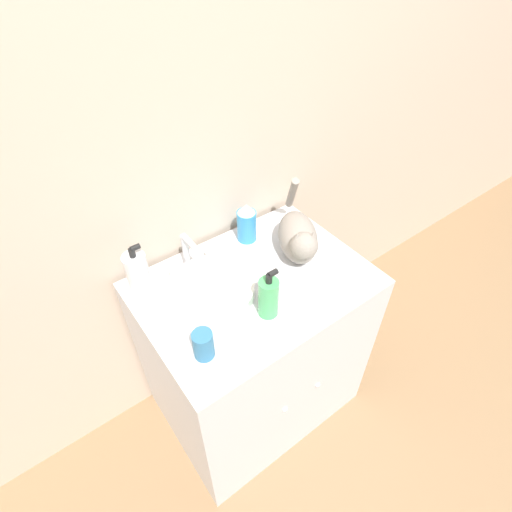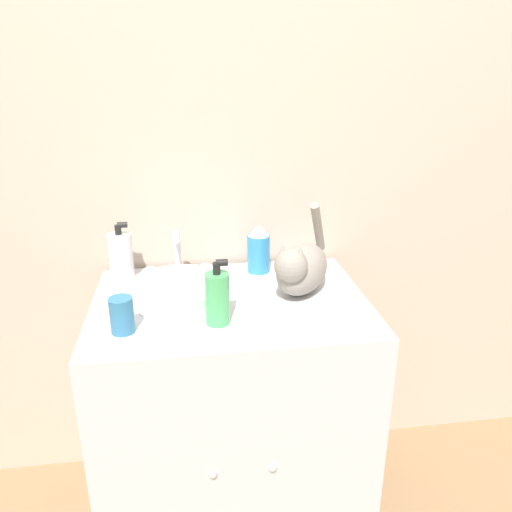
% 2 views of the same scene
% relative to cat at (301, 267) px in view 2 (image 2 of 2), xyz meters
% --- Properties ---
extents(wall_back, '(6.00, 0.05, 2.50)m').
position_rel_cat_xyz_m(wall_back, '(-0.21, 0.30, 0.37)').
color(wall_back, '#C6B29E').
rests_on(wall_back, ground_plane).
extents(vanity_cabinet, '(0.79, 0.59, 0.80)m').
position_rel_cat_xyz_m(vanity_cabinet, '(-0.21, -0.03, -0.48)').
color(vanity_cabinet, silver).
rests_on(vanity_cabinet, ground_plane).
extents(sink_basin, '(0.29, 0.29, 0.05)m').
position_rel_cat_xyz_m(sink_basin, '(-0.36, 0.01, -0.06)').
color(sink_basin, white).
rests_on(sink_basin, vanity_cabinet).
extents(faucet, '(0.21, 0.10, 0.16)m').
position_rel_cat_xyz_m(faucet, '(-0.36, 0.16, -0.01)').
color(faucet, silver).
rests_on(faucet, vanity_cabinet).
extents(cat, '(0.25, 0.35, 0.25)m').
position_rel_cat_xyz_m(cat, '(0.00, 0.00, 0.00)').
color(cat, gray).
rests_on(cat, vanity_cabinet).
extents(soap_bottle, '(0.08, 0.08, 0.19)m').
position_rel_cat_xyz_m(soap_bottle, '(-0.54, 0.18, -0.00)').
color(soap_bottle, silver).
rests_on(soap_bottle, vanity_cabinet).
extents(spray_bottle, '(0.07, 0.07, 0.16)m').
position_rel_cat_xyz_m(spray_bottle, '(-0.10, 0.18, -0.00)').
color(spray_bottle, '#338CCC').
rests_on(spray_bottle, vanity_cabinet).
extents(lotion_bottle, '(0.06, 0.06, 0.18)m').
position_rel_cat_xyz_m(lotion_bottle, '(-0.26, -0.16, -0.01)').
color(lotion_bottle, '#4CB266').
rests_on(lotion_bottle, vanity_cabinet).
extents(cup, '(0.06, 0.06, 0.09)m').
position_rel_cat_xyz_m(cup, '(-0.50, -0.17, -0.03)').
color(cup, teal).
rests_on(cup, vanity_cabinet).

